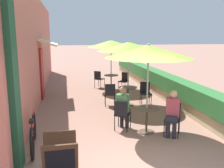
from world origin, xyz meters
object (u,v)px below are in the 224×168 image
patio_table_far (111,79)px  cafe_chair_near_left (122,113)px  cafe_chair_far_right (99,78)px  cafe_chair_mid_right (110,93)px  cafe_chair_far_left (124,80)px  patio_umbrella_near (148,52)px  menu_board (61,162)px  seated_patron_near_right (173,111)px  patio_umbrella_mid (128,47)px  bicycle_leaning (33,133)px  cafe_chair_near_right (173,116)px  patio_table_mid (128,93)px  cafe_chair_mid_left (145,91)px  patio_table_near (147,116)px  patio_umbrella_far (111,44)px  coffee_cup_near (151,106)px  seated_patron_near_left (123,106)px

patio_table_far → cafe_chair_near_left: bearing=-97.2°
cafe_chair_far_right → cafe_chair_mid_right: bearing=-49.0°
cafe_chair_mid_right → cafe_chair_far_left: 2.78m
patio_umbrella_near → menu_board: bearing=-137.4°
cafe_chair_mid_right → patio_table_far: 2.99m
seated_patron_near_right → patio_umbrella_mid: patio_umbrella_mid is taller
patio_umbrella_mid → bicycle_leaning: bearing=-134.3°
patio_umbrella_mid → cafe_chair_far_right: patio_umbrella_mid is taller
patio_umbrella_mid → cafe_chair_mid_right: (-0.69, 0.01, -1.71)m
cafe_chair_near_right → patio_table_far: 5.97m
cafe_chair_near_left → patio_umbrella_mid: size_ratio=0.36×
patio_table_mid → patio_table_far: (-0.11, 2.94, 0.00)m
seated_patron_near_right → cafe_chair_far_right: seated_patron_near_right is taller
cafe_chair_near_left → menu_board: menu_board is taller
patio_umbrella_mid → bicycle_leaning: patio_umbrella_mid is taller
cafe_chair_mid_left → cafe_chair_far_right: bearing=-60.6°
cafe_chair_near_left → cafe_chair_far_right: 5.79m
patio_table_near → patio_table_far: bearing=89.5°
cafe_chair_near_right → cafe_chair_mid_right: same height
patio_table_near → cafe_chair_mid_left: cafe_chair_mid_left is taller
patio_umbrella_far → menu_board: bearing=-106.7°
coffee_cup_near → seated_patron_near_left: bearing=150.5°
patio_table_mid → seated_patron_near_left: bearing=-107.3°
patio_umbrella_near → coffee_cup_near: 1.48m
seated_patron_near_left → patio_umbrella_far: (0.63, 5.30, 1.54)m
patio_umbrella_far → bicycle_leaning: 7.06m
seated_patron_near_left → menu_board: 3.01m
patio_table_near → coffee_cup_near: (0.10, -0.01, 0.27)m
cafe_chair_mid_left → cafe_chair_far_right: size_ratio=1.00×
menu_board → cafe_chair_far_left: bearing=67.2°
cafe_chair_far_left → bicycle_leaning: bearing=99.4°
cafe_chair_near_right → cafe_chair_far_left: size_ratio=1.00×
patio_umbrella_near → menu_board: patio_umbrella_near is taller
cafe_chair_far_left → cafe_chair_mid_right: bearing=107.0°
cafe_chair_far_right → menu_board: (-1.77, -8.16, -0.06)m
cafe_chair_near_left → patio_table_mid: 2.58m
cafe_chair_near_left → cafe_chair_mid_right: bearing=117.4°
coffee_cup_near → cafe_chair_far_left: cafe_chair_far_left is taller
patio_umbrella_near → seated_patron_near_right: 1.69m
cafe_chair_mid_right → cafe_chair_far_left: bearing=72.9°
seated_patron_near_left → menu_board: bearing=-94.8°
cafe_chair_mid_right → bicycle_leaning: size_ratio=0.48×
patio_umbrella_near → patio_umbrella_far: (0.05, 5.67, 0.00)m
cafe_chair_mid_right → patio_umbrella_far: (0.58, 2.93, 1.71)m
seated_patron_near_left → patio_umbrella_mid: (0.74, 2.36, 1.54)m
patio_table_mid → patio_umbrella_far: size_ratio=0.29×
cafe_chair_near_right → menu_board: menu_board is taller
patio_table_near → cafe_chair_mid_right: bearing=101.0°
cafe_chair_near_left → cafe_chair_mid_right: 2.47m
patio_umbrella_near → cafe_chair_mid_left: size_ratio=2.81×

